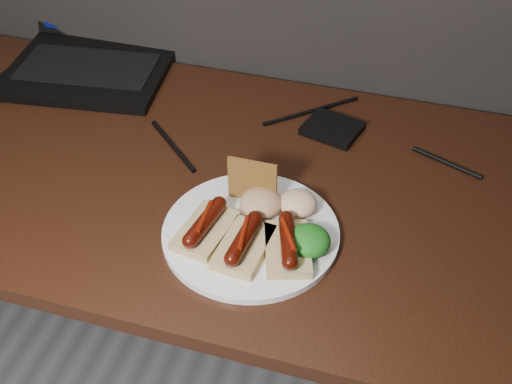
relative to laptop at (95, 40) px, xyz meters
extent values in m
cube|color=#381C0E|center=(0.32, -0.31, -0.07)|extent=(1.40, 0.70, 0.03)
cube|color=#381C0E|center=(-0.33, -0.01, -0.44)|extent=(0.05, 0.05, 0.72)
cube|color=#381C0E|center=(0.97, -0.01, -0.44)|extent=(0.05, 0.05, 0.72)
cube|color=black|center=(0.01, -0.06, -0.04)|extent=(0.38, 0.32, 0.02)
cube|color=black|center=(0.01, -0.06, -0.03)|extent=(0.31, 0.19, 0.00)
cube|color=black|center=(0.57, -0.12, -0.04)|extent=(0.12, 0.11, 0.02)
cylinder|color=black|center=(0.29, -0.26, -0.05)|extent=(0.14, 0.13, 0.01)
cylinder|color=black|center=(0.52, -0.07, -0.05)|extent=(0.17, 0.15, 0.01)
cylinder|color=black|center=(0.80, -0.16, -0.05)|extent=(0.13, 0.06, 0.01)
cylinder|color=white|center=(0.50, -0.44, -0.04)|extent=(0.34, 0.34, 0.01)
cube|color=#E2C685|center=(0.44, -0.47, -0.03)|extent=(0.09, 0.12, 0.02)
cylinder|color=#4F0C05|center=(0.44, -0.47, -0.01)|extent=(0.04, 0.10, 0.02)
sphere|color=#4F0C05|center=(0.43, -0.52, -0.01)|extent=(0.02, 0.02, 0.02)
sphere|color=#4F0C05|center=(0.44, -0.42, -0.01)|extent=(0.02, 0.02, 0.02)
cylinder|color=#691205|center=(0.44, -0.47, 0.00)|extent=(0.01, 0.07, 0.01)
cube|color=#E2C685|center=(0.51, -0.49, -0.03)|extent=(0.08, 0.12, 0.02)
cylinder|color=#4F0C05|center=(0.51, -0.49, -0.01)|extent=(0.03, 0.10, 0.02)
sphere|color=#4F0C05|center=(0.50, -0.54, -0.01)|extent=(0.03, 0.02, 0.02)
sphere|color=#4F0C05|center=(0.51, -0.44, -0.01)|extent=(0.03, 0.02, 0.02)
cylinder|color=#691205|center=(0.51, -0.49, 0.00)|extent=(0.02, 0.07, 0.01)
cube|color=#E2C685|center=(0.57, -0.47, -0.03)|extent=(0.10, 0.13, 0.02)
cylinder|color=#4F0C05|center=(0.57, -0.47, -0.01)|extent=(0.05, 0.10, 0.02)
sphere|color=#4F0C05|center=(0.59, -0.52, -0.01)|extent=(0.03, 0.02, 0.02)
sphere|color=#4F0C05|center=(0.56, -0.43, -0.01)|extent=(0.03, 0.02, 0.02)
cylinder|color=#691205|center=(0.57, -0.47, 0.00)|extent=(0.04, 0.06, 0.01)
cube|color=#A46A2D|center=(0.49, -0.37, 0.00)|extent=(0.09, 0.01, 0.08)
ellipsoid|color=#105010|center=(0.60, -0.46, -0.02)|extent=(0.07, 0.07, 0.04)
ellipsoid|color=maroon|center=(0.51, -0.39, -0.02)|extent=(0.07, 0.07, 0.04)
ellipsoid|color=beige|center=(0.57, -0.37, -0.02)|extent=(0.06, 0.06, 0.04)
camera|label=1|loc=(0.73, -1.15, 0.70)|focal=45.00mm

